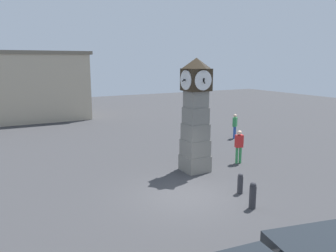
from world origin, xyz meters
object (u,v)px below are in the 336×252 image
bollard_mid_row (240,183)px  bollard_near_tower (253,195)px  clock_tower (196,116)px  pedestrian_crossing_lot (235,124)px  pedestrian_by_cars (239,144)px

bollard_mid_row → bollard_near_tower: bearing=-112.1°
clock_tower → bollard_near_tower: clock_tower is taller
bollard_near_tower → bollard_mid_row: size_ratio=1.17×
bollard_mid_row → pedestrian_crossing_lot: pedestrian_crossing_lot is taller
bollard_mid_row → pedestrian_by_cars: 4.16m
pedestrian_crossing_lot → pedestrian_by_cars: (-3.55, -4.56, 0.04)m
pedestrian_by_cars → clock_tower: bearing=177.5°
bollard_near_tower → pedestrian_by_cars: bearing=54.8°
bollard_mid_row → pedestrian_crossing_lot: bearing=51.4°
bollard_near_tower → bollard_mid_row: bollard_near_tower is taller
bollard_near_tower → bollard_mid_row: (0.52, 1.28, -0.07)m
clock_tower → pedestrian_crossing_lot: size_ratio=3.19×
pedestrian_by_cars → pedestrian_crossing_lot: bearing=52.1°
clock_tower → bollard_mid_row: clock_tower is taller
pedestrian_crossing_lot → bollard_mid_row: bearing=-128.6°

